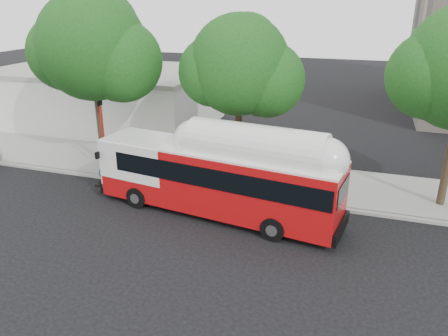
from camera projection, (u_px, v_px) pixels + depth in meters
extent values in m
plane|color=black|center=(220.00, 235.00, 18.10)|extent=(120.00, 120.00, 0.00)
cube|color=gray|center=(258.00, 177.00, 23.84)|extent=(60.00, 5.00, 0.15)
cube|color=gray|center=(245.00, 196.00, 21.53)|extent=(60.00, 0.30, 0.15)
cube|color=maroon|center=(189.00, 188.00, 22.39)|extent=(10.00, 0.32, 0.16)
cylinder|color=#2D2116|center=(99.00, 116.00, 24.47)|extent=(0.36, 0.36, 6.08)
sphere|color=#194814|center=(92.00, 46.00, 23.09)|extent=(5.80, 5.80, 5.80)
sphere|color=#194814|center=(122.00, 61.00, 23.08)|extent=(4.35, 4.35, 4.35)
cylinder|color=#2D2116|center=(238.00, 131.00, 22.72)|extent=(0.36, 0.36, 5.44)
sphere|color=#194814|center=(239.00, 65.00, 21.49)|extent=(5.00, 5.00, 5.00)
sphere|color=#194814|center=(267.00, 80.00, 21.52)|extent=(3.75, 3.75, 3.75)
cube|color=silver|center=(106.00, 98.00, 33.82)|extent=(16.00, 10.00, 4.00)
cube|color=gray|center=(104.00, 70.00, 33.06)|extent=(16.20, 10.20, 0.30)
cube|color=#B40C0E|center=(216.00, 180.00, 19.39)|extent=(11.33, 4.00, 2.68)
cube|color=black|center=(225.00, 170.00, 19.00)|extent=(10.24, 3.90, 0.88)
cube|color=white|center=(216.00, 150.00, 18.89)|extent=(11.32, 3.93, 0.09)
cube|color=white|center=(256.00, 151.00, 18.04)|extent=(6.12, 2.70, 0.51)
cube|color=black|center=(111.00, 181.00, 22.34)|extent=(0.98, 1.75, 0.06)
imported|color=navy|center=(111.00, 173.00, 22.18)|extent=(0.78, 1.65, 0.83)
cylinder|color=red|center=(104.00, 142.00, 23.37)|extent=(0.12, 0.12, 4.01)
cube|color=black|center=(100.00, 103.00, 22.61)|extent=(0.05, 0.40, 0.25)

